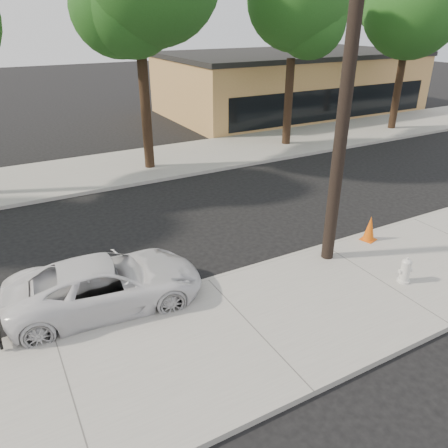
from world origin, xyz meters
The scene contains 12 objects.
ground centered at (0.00, 0.00, 0.00)m, with size 120.00×120.00×0.00m, color black.
near_sidewalk centered at (0.00, -4.30, 0.07)m, with size 90.00×4.40×0.15m, color gray.
far_sidewalk centered at (0.00, 8.50, 0.07)m, with size 90.00×5.00×0.15m, color gray.
curb_near centered at (0.00, -2.10, 0.07)m, with size 90.00×0.12×0.16m, color #9E9B93.
building_main centered at (16.00, 16.00, 2.00)m, with size 18.00×10.00×4.00m, color #AD7F48.
utility_pole centered at (3.60, -2.70, 4.70)m, with size 1.40×0.34×9.00m.
tree_c centered at (2.22, 7.64, 6.91)m, with size 4.96×4.80×9.55m.
tree_d centered at (10.20, 7.95, 6.37)m, with size 4.50×4.35×8.75m.
tree_e centered at (18.21, 7.74, 6.70)m, with size 4.80×4.65×9.25m.
police_cruiser centered at (-2.59, -1.80, 0.64)m, with size 2.14×4.64×1.29m, color silver.
fire_hydrant centered at (4.48, -4.70, 0.48)m, with size 0.37×0.33×0.68m.
traffic_cone centered at (5.44, -2.50, 0.54)m, with size 0.51×0.51×0.80m.
Camera 1 is at (-4.38, -10.96, 6.51)m, focal length 35.00 mm.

